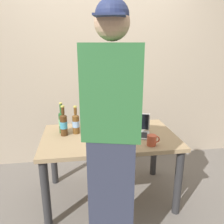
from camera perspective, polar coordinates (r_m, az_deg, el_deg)
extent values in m
plane|color=slate|center=(2.70, -0.63, -20.30)|extent=(8.00, 8.00, 0.00)
cube|color=#9E8460|center=(2.34, -0.68, -6.35)|extent=(1.36, 0.83, 0.04)
cylinder|color=#2D2D30|center=(2.22, -16.35, -19.42)|extent=(0.08, 0.08, 0.69)
cylinder|color=#2D2D30|center=(2.38, 16.34, -16.70)|extent=(0.08, 0.08, 0.69)
cylinder|color=#2D2D30|center=(2.82, -14.54, -10.87)|extent=(0.08, 0.08, 0.69)
cylinder|color=#2D2D30|center=(2.95, 10.56, -9.32)|extent=(0.08, 0.08, 0.69)
cube|color=#B7BABC|center=(2.35, 5.62, -5.69)|extent=(0.36, 0.31, 0.01)
cube|color=#232326|center=(2.33, 5.61, -5.68)|extent=(0.29, 0.20, 0.00)
cube|color=#B7BABC|center=(2.43, 5.81, -2.38)|extent=(0.31, 0.11, 0.19)
cube|color=black|center=(2.42, 5.80, -2.41)|extent=(0.28, 0.10, 0.17)
cylinder|color=#472B14|center=(2.35, -12.07, -3.42)|extent=(0.07, 0.07, 0.21)
cone|color=#472B14|center=(2.31, -12.25, -0.72)|extent=(0.07, 0.07, 0.03)
cylinder|color=#472B14|center=(2.30, -12.32, 0.42)|extent=(0.03, 0.03, 0.07)
cylinder|color=#BFB74C|center=(2.29, -12.38, 1.40)|extent=(0.04, 0.04, 0.01)
cylinder|color=teal|center=(2.35, -12.09, -3.18)|extent=(0.07, 0.07, 0.07)
cylinder|color=brown|center=(2.39, -9.08, -3.20)|extent=(0.07, 0.07, 0.19)
cone|color=brown|center=(2.35, -9.19, -0.76)|extent=(0.07, 0.07, 0.03)
cylinder|color=brown|center=(2.34, -9.25, 0.37)|extent=(0.03, 0.03, 0.07)
cylinder|color=#BFB74C|center=(2.33, -9.30, 1.35)|extent=(0.04, 0.04, 0.01)
cylinder|color=#85A7D2|center=(2.38, -9.09, -2.98)|extent=(0.07, 0.07, 0.07)
cylinder|color=#1E5123|center=(2.43, -12.51, -2.77)|extent=(0.06, 0.06, 0.21)
cone|color=#1E5123|center=(2.39, -12.69, -0.15)|extent=(0.06, 0.06, 0.02)
cylinder|color=#1E5123|center=(2.38, -12.77, 1.05)|extent=(0.03, 0.03, 0.08)
cylinder|color=#BFB74C|center=(2.36, -12.84, 2.16)|extent=(0.03, 0.03, 0.01)
cylinder|color=#5BAB68|center=(2.42, -12.53, -2.54)|extent=(0.06, 0.06, 0.07)
cube|color=#2D3347|center=(1.85, 0.01, -20.95)|extent=(0.37, 0.26, 1.00)
cube|color=#2D6B38|center=(1.49, 0.01, 4.76)|extent=(0.43, 0.28, 0.64)
sphere|color=tan|center=(1.46, 0.01, 21.65)|extent=(0.22, 0.22, 0.22)
sphere|color=navy|center=(1.47, 0.01, 23.14)|extent=(0.21, 0.21, 0.21)
cube|color=navy|center=(1.34, -0.59, 23.26)|extent=(0.20, 0.16, 0.01)
cylinder|color=#BF4C33|center=(2.13, 9.96, -7.03)|extent=(0.09, 0.09, 0.10)
torus|color=#BF4C33|center=(2.14, 11.12, -6.81)|extent=(0.07, 0.01, 0.07)
cube|color=tan|center=(3.12, -3.21, 10.75)|extent=(6.00, 0.10, 2.60)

